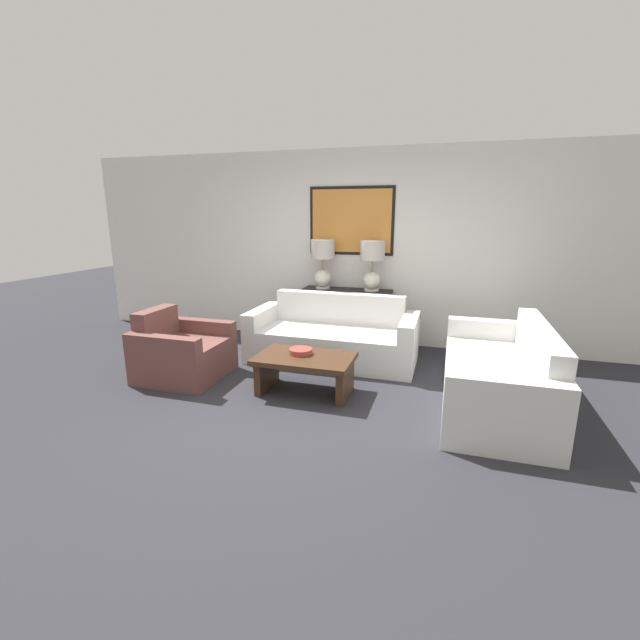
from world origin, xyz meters
The scene contains 10 objects.
ground_plane centered at (0.00, 0.00, 0.00)m, with size 20.00×20.00×0.00m, color #28282D.
back_wall centered at (0.00, 2.55, 1.33)m, with size 8.20×0.12×2.65m.
console_table centered at (0.00, 2.28, 0.39)m, with size 1.23×0.37×0.78m.
table_lamp_left centered at (-0.34, 2.28, 1.19)m, with size 0.33×0.33×0.67m.
table_lamp_right centered at (0.34, 2.28, 1.19)m, with size 0.33×0.33×0.67m.
couch_by_back_wall centered at (0.00, 1.59, 0.28)m, with size 2.05×0.91×0.80m.
couch_by_side centered at (1.87, 0.79, 0.28)m, with size 0.91×2.05×0.80m.
coffee_table centered at (-0.01, 0.52, 0.28)m, with size 0.98×0.62×0.39m.
decorative_bowl centered at (-0.07, 0.57, 0.42)m, with size 0.24×0.24×0.06m.
armchair_near_back_wall centered at (-1.48, 0.55, 0.27)m, with size 0.87×0.87×0.76m.
Camera 1 is at (1.35, -3.38, 1.81)m, focal length 24.00 mm.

